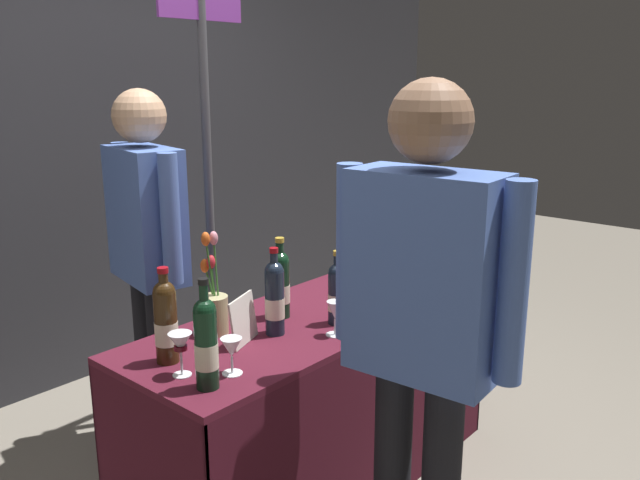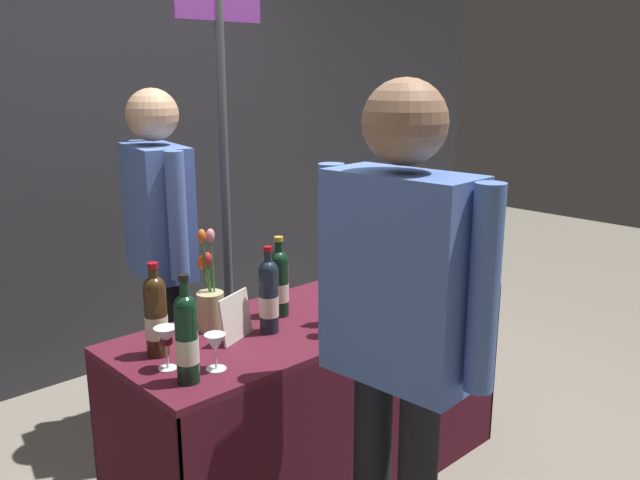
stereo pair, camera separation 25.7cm
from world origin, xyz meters
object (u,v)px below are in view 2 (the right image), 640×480
at_px(tasting_table, 320,370).
at_px(featured_wine_bottle, 333,293).
at_px(display_bottle_0, 269,295).
at_px(wine_glass_near_vendor, 215,345).
at_px(wine_glass_near_taster, 166,338).
at_px(flower_vase, 210,303).
at_px(booth_signpost, 224,155).
at_px(vendor_presenter, 160,238).
at_px(wine_glass_mid, 328,312).
at_px(taster_foreground_right, 399,318).

xyz_separation_m(tasting_table, featured_wine_bottle, (-0.05, -0.13, 0.38)).
height_order(tasting_table, display_bottle_0, display_bottle_0).
xyz_separation_m(wine_glass_near_vendor, wine_glass_near_taster, (-0.11, 0.11, 0.02)).
bearing_deg(flower_vase, tasting_table, -19.38).
height_order(featured_wine_bottle, wine_glass_near_taster, featured_wine_bottle).
relative_size(featured_wine_bottle, display_bottle_0, 0.88).
bearing_deg(wine_glass_near_taster, featured_wine_bottle, -7.24).
bearing_deg(wine_glass_near_vendor, booth_signpost, 53.04).
distance_m(vendor_presenter, booth_signpost, 0.55).
xyz_separation_m(wine_glass_near_vendor, flower_vase, (0.19, 0.31, 0.02)).
relative_size(wine_glass_mid, booth_signpost, 0.06).
height_order(wine_glass_near_taster, taster_foreground_right, taster_foreground_right).
height_order(tasting_table, wine_glass_near_taster, wine_glass_near_taster).
xyz_separation_m(tasting_table, display_bottle_0, (-0.28, -0.03, 0.40)).
bearing_deg(vendor_presenter, flower_vase, -2.28).
bearing_deg(wine_glass_mid, display_bottle_0, 127.47).
height_order(flower_vase, booth_signpost, booth_signpost).
distance_m(display_bottle_0, wine_glass_near_vendor, 0.36).
height_order(featured_wine_bottle, vendor_presenter, vendor_presenter).
relative_size(featured_wine_bottle, flower_vase, 0.75).
bearing_deg(wine_glass_mid, tasting_table, 53.76).
relative_size(featured_wine_bottle, wine_glass_mid, 2.22).
relative_size(tasting_table, wine_glass_near_taster, 11.86).
distance_m(featured_wine_bottle, flower_vase, 0.47).
bearing_deg(wine_glass_near_vendor, vendor_presenter, 69.89).
bearing_deg(wine_glass_near_taster, wine_glass_near_vendor, -45.08).
bearing_deg(flower_vase, wine_glass_mid, -51.71).
bearing_deg(vendor_presenter, taster_foreground_right, 9.49).
xyz_separation_m(tasting_table, wine_glass_near_taster, (-0.72, -0.04, 0.37)).
bearing_deg(vendor_presenter, booth_signpost, 113.41).
bearing_deg(booth_signpost, wine_glass_mid, -106.04).
height_order(wine_glass_mid, vendor_presenter, vendor_presenter).
xyz_separation_m(display_bottle_0, booth_signpost, (0.44, 0.89, 0.40)).
bearing_deg(flower_vase, vendor_presenter, 76.05).
relative_size(wine_glass_near_taster, vendor_presenter, 0.09).
relative_size(display_bottle_0, wine_glass_near_taster, 2.30).
xyz_separation_m(display_bottle_0, wine_glass_mid, (0.13, -0.18, -0.05)).
distance_m(featured_wine_bottle, booth_signpost, 1.10).
relative_size(tasting_table, display_bottle_0, 5.17).
height_order(wine_glass_mid, wine_glass_near_taster, wine_glass_near_taster).
height_order(wine_glass_near_vendor, taster_foreground_right, taster_foreground_right).
xyz_separation_m(featured_wine_bottle, wine_glass_mid, (-0.09, -0.07, -0.03)).
xyz_separation_m(wine_glass_mid, taster_foreground_right, (-0.18, -0.48, 0.16)).
relative_size(taster_foreground_right, booth_signpost, 0.79).
bearing_deg(tasting_table, taster_foreground_right, -115.48).
bearing_deg(display_bottle_0, taster_foreground_right, -93.64).
bearing_deg(display_bottle_0, wine_glass_near_taster, -177.51).
relative_size(flower_vase, vendor_presenter, 0.23).
distance_m(display_bottle_0, vendor_presenter, 0.81).
bearing_deg(display_bottle_0, wine_glass_near_vendor, -158.11).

